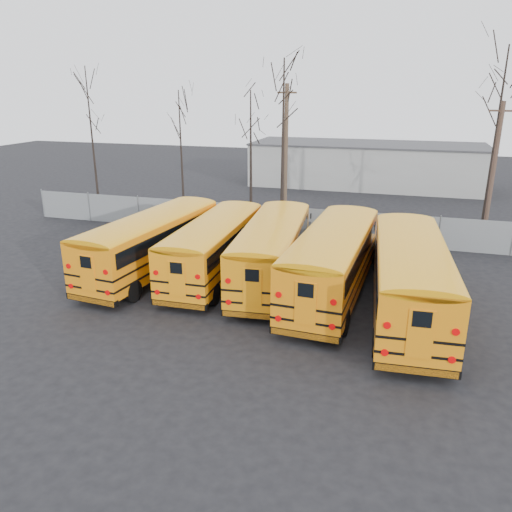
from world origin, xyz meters
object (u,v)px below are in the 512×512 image
(bus_a, at_px, (154,238))
(bus_e, at_px, (410,272))
(bus_d, at_px, (334,256))
(utility_pole_left, at_px, (286,149))
(utility_pole_right, at_px, (493,170))
(bus_b, at_px, (216,242))
(bus_c, at_px, (273,246))

(bus_a, relative_size, bus_e, 0.95)
(bus_d, xyz_separation_m, utility_pole_left, (-5.87, 14.93, 2.95))
(bus_d, height_order, bus_e, bus_e)
(bus_d, relative_size, bus_e, 0.98)
(bus_d, relative_size, utility_pole_right, 1.42)
(bus_b, distance_m, utility_pole_left, 14.44)
(bus_b, xyz_separation_m, bus_e, (9.43, -2.13, 0.18))
(bus_b, bearing_deg, bus_d, -9.30)
(bus_c, height_order, utility_pole_left, utility_pole_left)
(utility_pole_left, xyz_separation_m, utility_pole_right, (13.88, -2.67, -0.54))
(bus_b, distance_m, bus_c, 2.99)
(bus_b, height_order, utility_pole_left, utility_pole_left)
(utility_pole_right, bearing_deg, bus_e, -96.65)
(bus_e, relative_size, utility_pole_right, 1.44)
(bus_b, distance_m, utility_pole_right, 18.34)
(bus_b, bearing_deg, utility_pole_left, 87.59)
(bus_a, xyz_separation_m, bus_b, (3.21, 0.48, -0.08))
(bus_c, bearing_deg, utility_pole_left, 95.75)
(bus_c, distance_m, bus_e, 6.80)
(bus_c, xyz_separation_m, utility_pole_left, (-2.76, 14.05, 3.03))
(bus_c, relative_size, utility_pole_right, 1.37)
(utility_pole_left, relative_size, utility_pole_right, 1.12)
(bus_a, distance_m, utility_pole_right, 21.16)
(bus_a, distance_m, bus_b, 3.25)
(bus_b, relative_size, bus_c, 0.95)
(bus_e, height_order, utility_pole_left, utility_pole_left)
(utility_pole_right, bearing_deg, utility_pole_left, -178.47)
(bus_a, xyz_separation_m, utility_pole_right, (17.31, 11.91, 2.48))
(bus_e, bearing_deg, bus_c, 157.47)
(bus_d, bearing_deg, bus_e, -18.23)
(bus_a, xyz_separation_m, bus_c, (6.19, 0.53, -0.01))
(utility_pole_right, bearing_deg, bus_d, -110.76)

